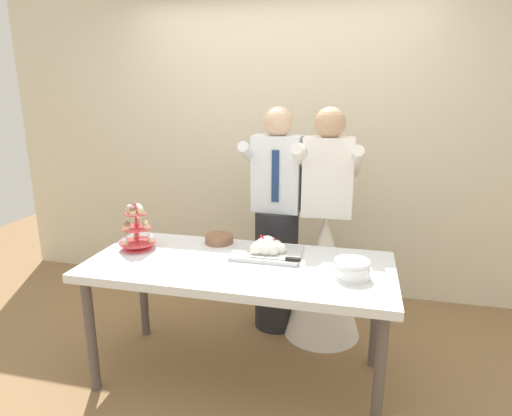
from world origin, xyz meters
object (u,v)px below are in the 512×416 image
(round_cake, at_px, (219,240))
(plate_stack, at_px, (352,269))
(main_cake_tray, at_px, (267,249))
(person_groom, at_px, (277,233))
(person_bride, at_px, (324,260))
(dessert_table, at_px, (239,274))
(cupcake_stand, at_px, (137,231))

(round_cake, bearing_deg, plate_stack, -21.34)
(main_cake_tray, distance_m, round_cake, 0.37)
(main_cake_tray, relative_size, round_cake, 1.81)
(round_cake, height_order, person_groom, person_groom)
(person_bride, bearing_deg, dessert_table, -124.83)
(main_cake_tray, xyz_separation_m, person_bride, (0.32, 0.49, -0.23))
(dessert_table, distance_m, cupcake_stand, 0.72)
(person_groom, xyz_separation_m, person_bride, (0.36, -0.04, -0.16))
(main_cake_tray, xyz_separation_m, plate_stack, (0.52, -0.22, 0.01))
(dessert_table, bearing_deg, cupcake_stand, 174.24)
(dessert_table, height_order, cupcake_stand, cupcake_stand)
(round_cake, distance_m, person_bride, 0.79)
(dessert_table, bearing_deg, round_cake, 127.33)
(plate_stack, height_order, person_groom, person_groom)
(cupcake_stand, height_order, person_groom, person_groom)
(round_cake, height_order, person_bride, person_bride)
(dessert_table, relative_size, person_groom, 1.08)
(cupcake_stand, bearing_deg, round_cake, 23.70)
(dessert_table, xyz_separation_m, person_groom, (0.10, 0.69, 0.05))
(main_cake_tray, height_order, person_bride, person_bride)
(round_cake, xyz_separation_m, person_groom, (0.31, 0.41, -0.06))
(cupcake_stand, distance_m, person_groom, 1.01)
(cupcake_stand, height_order, plate_stack, cupcake_stand)
(cupcake_stand, xyz_separation_m, person_groom, (0.79, 0.62, -0.15))
(plate_stack, xyz_separation_m, person_bride, (-0.20, 0.71, -0.24))
(dessert_table, xyz_separation_m, main_cake_tray, (0.14, 0.16, 0.12))
(plate_stack, bearing_deg, round_cake, 158.66)
(dessert_table, bearing_deg, plate_stack, -5.13)
(main_cake_tray, height_order, round_cake, main_cake_tray)
(cupcake_stand, bearing_deg, main_cake_tray, 6.10)
(plate_stack, bearing_deg, cupcake_stand, 174.55)
(dessert_table, xyz_separation_m, round_cake, (-0.21, 0.28, 0.10))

